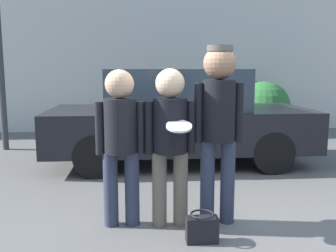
# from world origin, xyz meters

# --- Properties ---
(ground_plane) EXTENTS (56.00, 56.00, 0.00)m
(ground_plane) POSITION_xyz_m (0.00, 0.00, 0.00)
(ground_plane) COLOR #5B5956
(storefront_building) EXTENTS (24.00, 0.22, 4.50)m
(storefront_building) POSITION_xyz_m (0.00, 6.28, 2.28)
(storefront_building) COLOR silver
(storefront_building) RESTS_ON ground
(person_left) EXTENTS (0.50, 0.33, 1.62)m
(person_left) POSITION_xyz_m (-0.90, 0.11, 0.95)
(person_left) COLOR #2D3347
(person_left) RESTS_ON ground
(person_middle_with_frisbee) EXTENTS (0.51, 0.54, 1.63)m
(person_middle_with_frisbee) POSITION_xyz_m (-0.40, 0.06, 0.96)
(person_middle_with_frisbee) COLOR #665B4C
(person_middle_with_frisbee) RESTS_ON ground
(person_right) EXTENTS (0.51, 0.34, 1.85)m
(person_right) POSITION_xyz_m (0.11, 0.09, 1.13)
(person_right) COLOR #2D3347
(person_right) RESTS_ON ground
(parked_car_near) EXTENTS (4.40, 1.87, 1.62)m
(parked_car_near) POSITION_xyz_m (-0.01, 2.71, 0.80)
(parked_car_near) COLOR black
(parked_car_near) RESTS_ON ground
(shrub) EXTENTS (1.33, 1.33, 1.33)m
(shrub) POSITION_xyz_m (2.44, 5.43, 0.66)
(shrub) COLOR #2D6B33
(shrub) RESTS_ON ground
(handbag) EXTENTS (0.30, 0.23, 0.28)m
(handbag) POSITION_xyz_m (-0.13, -0.35, 0.14)
(handbag) COLOR black
(handbag) RESTS_ON ground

